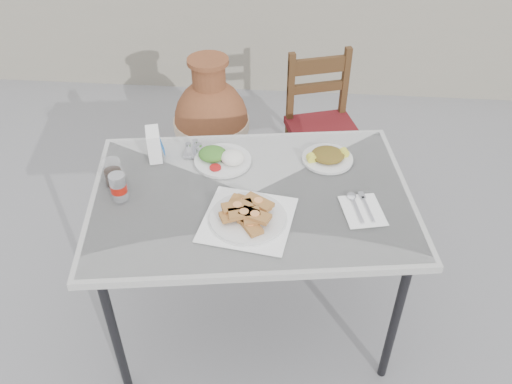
# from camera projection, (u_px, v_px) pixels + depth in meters

# --- Properties ---
(ground) EXTENTS (80.00, 80.00, 0.00)m
(ground) POSITION_uv_depth(u_px,v_px,m) (250.00, 317.00, 2.78)
(ground) COLOR slate
(ground) RESTS_ON ground
(cafe_table) EXTENTS (1.46, 1.09, 0.82)m
(cafe_table) POSITION_uv_depth(u_px,v_px,m) (251.00, 204.00, 2.30)
(cafe_table) COLOR black
(cafe_table) RESTS_ON ground
(pide_plate) EXTENTS (0.39, 0.39, 0.07)m
(pide_plate) POSITION_uv_depth(u_px,v_px,m) (248.00, 214.00, 2.12)
(pide_plate) COLOR white
(pide_plate) RESTS_ON cafe_table
(salad_rice_plate) EXTENTS (0.26, 0.26, 0.06)m
(salad_rice_plate) POSITION_uv_depth(u_px,v_px,m) (222.00, 158.00, 2.42)
(salad_rice_plate) COLOR silver
(salad_rice_plate) RESTS_ON cafe_table
(salad_chopped_plate) EXTENTS (0.23, 0.23, 0.05)m
(salad_chopped_plate) POSITION_uv_depth(u_px,v_px,m) (328.00, 156.00, 2.43)
(salad_chopped_plate) COLOR silver
(salad_chopped_plate) RESTS_ON cafe_table
(soda_can) EXTENTS (0.07, 0.07, 0.12)m
(soda_can) POSITION_uv_depth(u_px,v_px,m) (119.00, 187.00, 2.20)
(soda_can) COLOR silver
(soda_can) RESTS_ON cafe_table
(cola_glass) EXTENTS (0.08, 0.08, 0.12)m
(cola_glass) POSITION_uv_depth(u_px,v_px,m) (113.00, 174.00, 2.28)
(cola_glass) COLOR white
(cola_glass) RESTS_ON cafe_table
(napkin_holder) EXTENTS (0.09, 0.13, 0.14)m
(napkin_holder) POSITION_uv_depth(u_px,v_px,m) (154.00, 144.00, 2.42)
(napkin_holder) COLOR white
(napkin_holder) RESTS_ON cafe_table
(condiment_caddy) EXTENTS (0.10, 0.08, 0.07)m
(condiment_caddy) POSITION_uv_depth(u_px,v_px,m) (195.00, 150.00, 2.46)
(condiment_caddy) COLOR silver
(condiment_caddy) RESTS_ON cafe_table
(cutlery_napkin) EXTENTS (0.19, 0.23, 0.01)m
(cutlery_napkin) POSITION_uv_depth(u_px,v_px,m) (361.00, 208.00, 2.19)
(cutlery_napkin) COLOR white
(cutlery_napkin) RESTS_ON cafe_table
(chair) EXTENTS (0.50, 0.50, 0.91)m
(chair) POSITION_uv_depth(u_px,v_px,m) (322.00, 127.00, 3.30)
(chair) COLOR #3A210F
(chair) RESTS_ON ground
(terracotta_urn) EXTENTS (0.48, 0.48, 0.84)m
(terracotta_urn) POSITION_uv_depth(u_px,v_px,m) (212.00, 124.00, 3.47)
(terracotta_urn) COLOR brown
(terracotta_urn) RESTS_ON ground
(back_wall) EXTENTS (6.00, 0.25, 1.20)m
(back_wall) POSITION_uv_depth(u_px,v_px,m) (279.00, 16.00, 4.32)
(back_wall) COLOR gray
(back_wall) RESTS_ON ground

